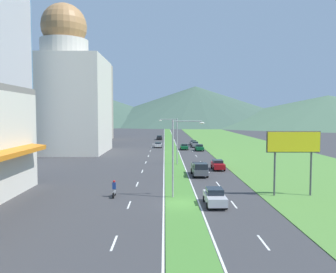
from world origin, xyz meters
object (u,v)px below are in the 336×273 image
at_px(car_7, 199,148).
at_px(pickup_truck_0, 200,169).
at_px(car_0, 218,165).
at_px(car_1, 215,197).
at_px(car_5, 159,137).
at_px(car_6, 193,143).
at_px(street_lamp_mid, 175,138).
at_px(car_4, 158,145).
at_px(motorcycle_rider, 114,190).
at_px(billboard_roadside, 294,146).
at_px(car_2, 184,147).
at_px(street_lamp_near, 177,152).
at_px(car_3, 195,144).

height_order(car_7, pickup_truck_0, pickup_truck_0).
distance_m(car_0, car_1, 21.68).
height_order(car_5, car_6, car_5).
xyz_separation_m(street_lamp_mid, car_4, (-3.49, 31.67, -4.03)).
xyz_separation_m(car_7, motorcycle_rider, (-13.84, -46.75, -0.04)).
bearing_deg(car_7, car_6, -179.60).
distance_m(car_0, car_5, 67.53).
height_order(street_lamp_mid, car_7, street_lamp_mid).
bearing_deg(car_0, street_lamp_mid, -130.88).
relative_size(billboard_roadside, car_6, 1.47).
bearing_deg(street_lamp_mid, car_2, 83.04).
distance_m(street_lamp_mid, car_5, 61.17).
relative_size(car_5, car_6, 0.95).
relative_size(street_lamp_near, car_6, 1.73).
xyz_separation_m(car_1, car_2, (0.12, 53.14, -0.09)).
bearing_deg(car_5, street_lamp_mid, -176.61).
xyz_separation_m(street_lamp_near, pickup_truck_0, (3.70, 12.78, -3.85)).
bearing_deg(car_5, car_6, -155.04).
distance_m(car_5, car_6, 24.15).
bearing_deg(car_0, motorcycle_rider, -37.80).
bearing_deg(car_6, car_1, -3.05).
bearing_deg(car_2, car_7, 50.75).
height_order(street_lamp_mid, car_3, street_lamp_mid).
relative_size(car_1, car_7, 1.06).
distance_m(street_lamp_mid, car_1, 27.62).
bearing_deg(car_2, car_5, -169.03).
bearing_deg(car_7, motorcycle_rider, -16.49).
distance_m(car_3, motorcycle_rider, 57.85).
bearing_deg(street_lamp_near, car_2, 85.82).
relative_size(car_1, car_6, 0.91).
distance_m(street_lamp_near, car_2, 50.37).
bearing_deg(motorcycle_rider, billboard_roadside, -89.52).
bearing_deg(billboard_roadside, motorcycle_rider, -179.52).
relative_size(billboard_roadside, car_0, 1.70).
xyz_separation_m(car_2, motorcycle_rider, (-10.31, -49.63, 0.01)).
xyz_separation_m(car_0, car_1, (-3.65, -21.37, 0.03)).
bearing_deg(car_1, car_7, 175.86).
distance_m(car_1, car_6, 66.30).
bearing_deg(car_1, car_5, -175.68).
height_order(billboard_roadside, car_7, billboard_roadside).
distance_m(car_0, car_7, 28.90).
height_order(car_3, motorcycle_rider, motorcycle_rider).
relative_size(street_lamp_mid, billboard_roadside, 1.16).
relative_size(car_6, motorcycle_rider, 2.38).
height_order(street_lamp_mid, car_0, street_lamp_mid).
xyz_separation_m(street_lamp_mid, car_3, (6.51, 32.56, -4.00)).
bearing_deg(car_0, billboard_roadside, 16.58).
height_order(car_6, pickup_truck_0, pickup_truck_0).
bearing_deg(car_4, car_3, -84.91).
relative_size(street_lamp_mid, car_2, 1.82).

